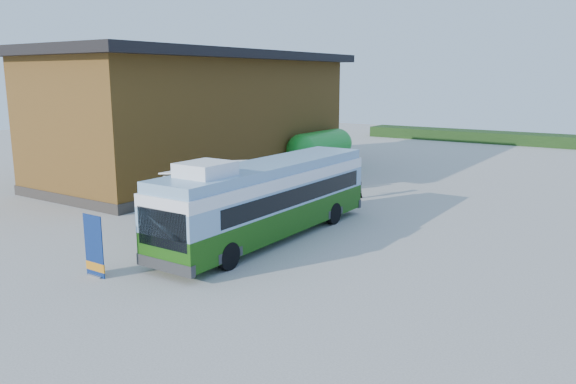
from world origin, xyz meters
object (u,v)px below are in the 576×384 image
Objects in this scene: bus at (268,197)px; picnic_table at (231,219)px; person_a at (333,176)px; person_b at (355,182)px; banner at (94,252)px; slurry_tanker at (320,147)px.

picnic_table is at bearing -174.72° from bus.
person_b reaches higher than person_a.
person_a is at bearing 88.71° from picnic_table.
bus is 5.59× the size of banner.
bus is at bearing 0.08° from picnic_table.
person_a is (-2.35, 9.14, -0.77)m from bus.
bus is 1.99m from picnic_table.
banner is at bearing -97.75° from picnic_table.
slurry_tanker reaches higher than person_a.
picnic_table is 0.86× the size of person_a.
banner is 6.17m from picnic_table.
bus is 9.47m from person_a.
banner is at bearing -107.28° from bus.
person_a is at bearing -53.26° from slurry_tanker.
person_a is 1.97m from person_b.
banner is at bearing -76.69° from slurry_tanker.
bus is at bearing 27.18° from person_b.
banner reaches higher than picnic_table.
person_b reaches higher than picnic_table.
person_b is 0.25× the size of slurry_tanker.
picnic_table is 16.19m from slurry_tanker.
bus is at bearing 72.72° from banner.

